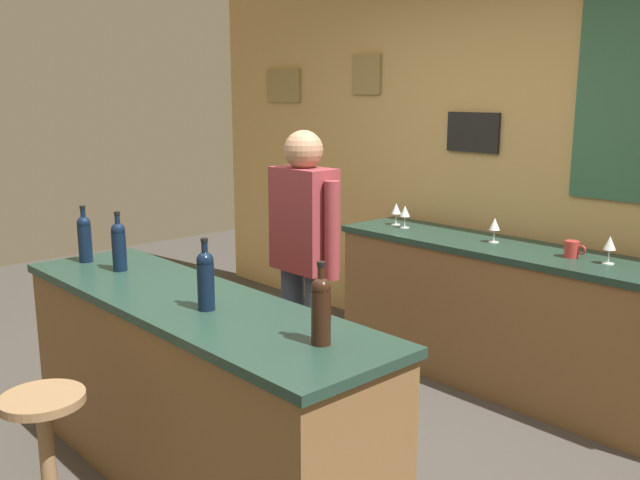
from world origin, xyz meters
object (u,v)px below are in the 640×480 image
object	(u,v)px
bar_stool	(47,448)
wine_bottle_a	(85,237)
wine_bottle_d	(321,308)
wine_glass_b	(405,212)
wine_glass_c	(495,225)
wine_glass_a	(396,209)
wine_glass_d	(610,244)
wine_bottle_c	(206,278)
coffee_mug	(572,249)
wine_bottle_b	(119,245)
bartender	(304,256)

from	to	relation	value
bar_stool	wine_bottle_a	bearing A→B (deg)	147.07
wine_bottle_d	wine_glass_b	xyz separation A→B (m)	(-1.30, 1.99, -0.05)
wine_bottle_a	wine_glass_c	distance (m)	2.41
wine_glass_a	wine_glass_c	distance (m)	0.80
wine_glass_d	wine_glass_a	bearing A→B (deg)	179.38
wine_glass_b	wine_bottle_c	bearing A→B (deg)	-71.79
wine_glass_c	coffee_mug	distance (m)	0.53
wine_bottle_a	bar_stool	bearing A→B (deg)	-32.93
bar_stool	wine_bottle_b	xyz separation A→B (m)	(-0.69, 0.68, 0.60)
wine_bottle_b	wine_bottle_d	bearing A→B (deg)	1.52
wine_glass_d	wine_bottle_b	bearing A→B (deg)	-127.80
bartender	wine_bottle_d	distance (m)	1.32
wine_bottle_a	wine_glass_b	bearing A→B (deg)	77.28
wine_glass_b	wine_glass_c	size ratio (longest dim) A/B	1.00
wine_glass_a	wine_bottle_a	bearing A→B (deg)	-99.49
wine_bottle_b	wine_bottle_d	world-z (taller)	same
wine_bottle_d	wine_glass_d	distance (m)	2.02
bar_stool	wine_bottle_c	bearing A→B (deg)	75.79
wine_bottle_a	wine_glass_a	world-z (taller)	wine_bottle_a
wine_bottle_b	wine_glass_a	xyz separation A→B (m)	(0.05, 2.07, -0.05)
bar_stool	wine_bottle_c	distance (m)	0.89
bar_stool	wine_glass_d	xyz separation A→B (m)	(0.91, 2.74, 0.55)
wine_glass_c	coffee_mug	bearing A→B (deg)	-2.35
coffee_mug	wine_bottle_a	bearing A→B (deg)	-128.76
wine_glass_d	coffee_mug	world-z (taller)	wine_glass_d
wine_bottle_d	coffee_mug	distance (m)	2.02
wine_bottle_b	bartender	bearing A→B (deg)	62.45
wine_glass_c	coffee_mug	size ratio (longest dim) A/B	1.24
wine_glass_a	bar_stool	bearing A→B (deg)	-77.08
wine_glass_a	wine_bottle_b	bearing A→B (deg)	-91.48
wine_glass_a	coffee_mug	bearing A→B (deg)	-0.80
wine_glass_b	wine_glass_d	size ratio (longest dim) A/B	1.00
wine_glass_a	wine_glass_d	distance (m)	1.54
wine_bottle_d	wine_glass_d	world-z (taller)	wine_bottle_d
bartender	bar_stool	distance (m)	1.63
wine_glass_a	wine_glass_b	size ratio (longest dim) A/B	1.00
wine_glass_c	wine_bottle_d	bearing A→B (deg)	-73.19
wine_bottle_d	wine_glass_c	bearing A→B (deg)	106.81
wine_bottle_d	bar_stool	bearing A→B (deg)	-137.34
bar_stool	wine_bottle_a	xyz separation A→B (m)	(-0.99, 0.64, 0.60)
bar_stool	wine_bottle_b	distance (m)	1.14
bartender	wine_bottle_a	size ratio (longest dim) A/B	5.29
bartender	wine_glass_c	bearing A→B (deg)	71.40
wine_glass_c	wine_glass_d	bearing A→B (deg)	-1.52
wine_bottle_d	coffee_mug	size ratio (longest dim) A/B	2.45
wine_glass_b	coffee_mug	size ratio (longest dim) A/B	1.24
wine_glass_b	bar_stool	bearing A→B (deg)	-79.22
wine_bottle_a	wine_bottle_b	xyz separation A→B (m)	(0.30, 0.05, 0.00)
wine_bottle_c	wine_glass_c	bearing A→B (deg)	89.80
wine_glass_a	coffee_mug	xyz separation A→B (m)	(1.33, -0.02, -0.06)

